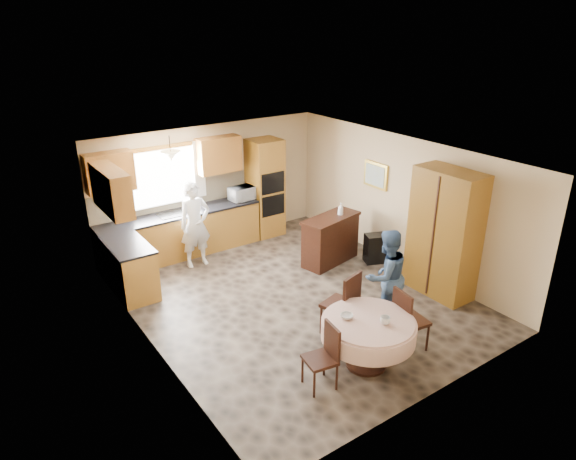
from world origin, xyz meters
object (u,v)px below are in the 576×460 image
(oven_tower, at_px, (265,188))
(sideboard, at_px, (330,241))
(cupboard, at_px, (444,234))
(person_sink, at_px, (195,225))
(chair_right, at_px, (407,317))
(chair_left, at_px, (325,353))
(dining_table, at_px, (368,330))
(person_dining, at_px, (386,276))
(chair_back, at_px, (345,301))

(oven_tower, bearing_deg, sideboard, -82.37)
(cupboard, height_order, person_sink, cupboard)
(chair_right, distance_m, person_sink, 4.44)
(cupboard, distance_m, chair_left, 3.35)
(dining_table, distance_m, chair_left, 0.74)
(oven_tower, xyz_separation_m, person_dining, (-0.35, -4.03, -0.29))
(dining_table, bearing_deg, person_sink, 97.42)
(chair_back, height_order, person_sink, person_sink)
(oven_tower, distance_m, chair_left, 5.23)
(oven_tower, height_order, sideboard, oven_tower)
(chair_left, xyz_separation_m, person_sink, (0.19, 4.19, 0.35))
(cupboard, height_order, chair_back, cupboard)
(oven_tower, bearing_deg, chair_right, -98.00)
(person_dining, bearing_deg, oven_tower, -90.37)
(cupboard, bearing_deg, chair_left, -165.98)
(person_dining, bearing_deg, chair_left, 26.46)
(oven_tower, xyz_separation_m, person_sink, (-1.93, -0.55, -0.23))
(oven_tower, distance_m, chair_back, 4.20)
(sideboard, xyz_separation_m, person_sink, (-2.19, 1.39, 0.39))
(oven_tower, xyz_separation_m, chair_right, (-0.67, -4.80, -0.52))
(person_dining, bearing_deg, person_sink, -60.96)
(person_dining, bearing_deg, sideboard, -101.65)
(sideboard, distance_m, cupboard, 2.26)
(person_sink, bearing_deg, cupboard, -46.19)
(dining_table, height_order, person_dining, person_dining)
(dining_table, height_order, chair_back, chair_back)
(person_sink, bearing_deg, chair_right, -71.21)
(chair_right, bearing_deg, person_sink, 24.33)
(sideboard, height_order, chair_back, chair_back)
(chair_left, distance_m, chair_back, 1.21)
(chair_right, bearing_deg, oven_tower, -0.15)
(sideboard, distance_m, chair_left, 3.68)
(dining_table, xyz_separation_m, chair_left, (-0.74, 0.01, -0.08))
(cupboard, bearing_deg, person_sink, 131.50)
(cupboard, distance_m, person_sink, 4.54)
(chair_left, bearing_deg, person_dining, 120.96)
(cupboard, xyz_separation_m, person_sink, (-3.00, 3.39, -0.27))
(chair_back, distance_m, chair_right, 0.93)
(sideboard, height_order, chair_left, sideboard)
(oven_tower, xyz_separation_m, cupboard, (1.07, -3.94, 0.05))
(chair_left, bearing_deg, cupboard, 113.11)
(chair_back, relative_size, chair_right, 1.08)
(oven_tower, distance_m, person_dining, 4.06)
(oven_tower, height_order, dining_table, oven_tower)
(person_dining, bearing_deg, dining_table, 39.62)
(sideboard, bearing_deg, person_dining, -118.27)
(sideboard, relative_size, chair_right, 1.28)
(chair_right, relative_size, person_sink, 0.58)
(person_sink, relative_size, person_dining, 1.09)
(chair_left, distance_m, person_sink, 4.21)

